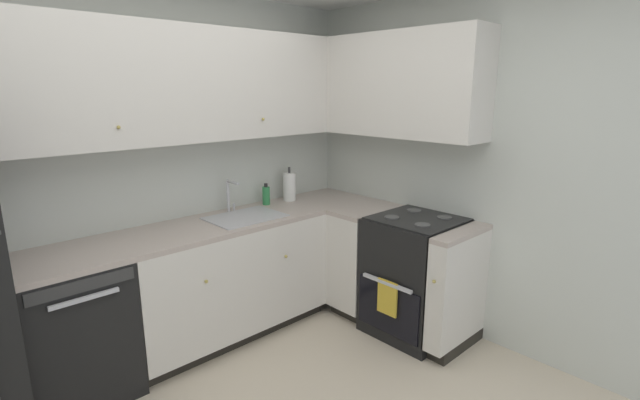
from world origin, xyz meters
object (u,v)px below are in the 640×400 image
object	(u,v)px
dishwasher	(74,329)
soap_bottle	(266,195)
oven_range	(415,275)
paper_towel_roll	(289,187)

from	to	relation	value
dishwasher	soap_bottle	world-z (taller)	soap_bottle
oven_range	soap_bottle	xyz separation A→B (m)	(-0.55, 1.14, 0.53)
dishwasher	soap_bottle	size ratio (longest dim) A/B	4.83
oven_range	paper_towel_roll	xyz separation A→B (m)	(-0.32, 1.12, 0.57)
soap_bottle	paper_towel_roll	world-z (taller)	paper_towel_roll
soap_bottle	dishwasher	bearing A→B (deg)	-173.56
oven_range	soap_bottle	bearing A→B (deg)	115.84
soap_bottle	paper_towel_roll	bearing A→B (deg)	-4.81
soap_bottle	paper_towel_roll	xyz separation A→B (m)	(0.24, -0.02, 0.04)
paper_towel_roll	soap_bottle	bearing A→B (deg)	175.19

